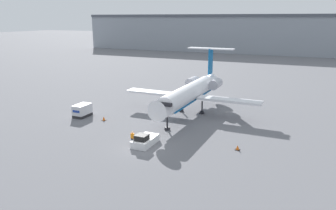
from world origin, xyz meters
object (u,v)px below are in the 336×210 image
object	(u,v)px
traffic_cone_right	(238,148)
worker_near_tug	(132,138)
luggage_cart	(82,111)
airplane_main	(191,92)
pushback_tug	(145,140)
traffic_cone_left	(104,119)

from	to	relation	value
traffic_cone_right	worker_near_tug	bearing A→B (deg)	-163.65
luggage_cart	worker_near_tug	xyz separation A→B (m)	(13.49, -7.23, -0.10)
airplane_main	worker_near_tug	bearing A→B (deg)	-96.33
airplane_main	traffic_cone_right	size ratio (longest dim) A/B	39.99
worker_near_tug	traffic_cone_right	bearing A→B (deg)	16.35
airplane_main	luggage_cart	world-z (taller)	airplane_main
pushback_tug	traffic_cone_right	world-z (taller)	pushback_tug
airplane_main	traffic_cone_right	bearing A→B (deg)	-49.60
pushback_tug	luggage_cart	bearing A→B (deg)	156.00
luggage_cart	traffic_cone_left	size ratio (longest dim) A/B	4.64
airplane_main	worker_near_tug	distance (m)	16.55
airplane_main	traffic_cone_right	world-z (taller)	airplane_main
traffic_cone_left	traffic_cone_right	xyz separation A→B (m)	(21.62, -3.24, -0.00)
traffic_cone_right	traffic_cone_left	bearing A→B (deg)	171.48
pushback_tug	luggage_cart	xyz separation A→B (m)	(-14.95, 6.66, 0.43)
pushback_tug	worker_near_tug	xyz separation A→B (m)	(-1.46, -0.58, 0.34)
luggage_cart	traffic_cone_left	distance (m)	4.42
pushback_tug	traffic_cone_left	bearing A→B (deg)	149.18
luggage_cart	worker_near_tug	world-z (taller)	luggage_cart
traffic_cone_right	pushback_tug	bearing A→B (deg)	-164.36
luggage_cart	traffic_cone_right	distance (m)	26.23
airplane_main	traffic_cone_left	bearing A→B (deg)	-139.55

